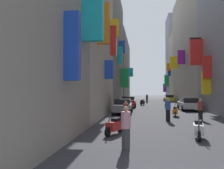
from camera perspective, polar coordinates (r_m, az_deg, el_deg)
The scene contains 21 objects.
ground_plane at distance 33.41m, azimuth 10.66°, elevation -5.44°, with size 140.00×140.00×0.00m, color #38383D.
building_left_mid_a at distance 20.65m, azimuth -10.29°, elevation 12.28°, with size 6.86×11.24×14.43m.
building_left_mid_b at distance 33.07m, azimuth -3.42°, elevation 8.95°, with size 7.22×14.46×16.62m.
building_left_far at distance 52.66m, azimuth 0.71°, elevation 3.81°, with size 7.32×22.41×14.39m.
building_right_mid_b at distance 40.45m, azimuth 21.69°, elevation 9.37°, with size 7.38×20.59×19.75m.
building_right_mid_c at distance 53.48m, azimuth 18.06°, elevation 4.15°, with size 6.95×7.03×15.03m.
building_right_far at distance 60.95m, azimuth 16.77°, elevation 6.53°, with size 7.01×7.46×21.57m.
parked_car_yellow at distance 45.93m, azimuth 14.42°, elevation -3.41°, with size 1.84×4.24×1.42m.
parked_car_grey at distance 22.06m, azimuth 2.80°, elevation -5.51°, with size 1.85×4.27×1.44m.
parked_car_silver at distance 27.04m, azimuth 19.05°, elevation -4.69°, with size 2.00×4.35×1.45m.
parked_car_red at distance 30.36m, azimuth 4.24°, elevation -4.39°, with size 2.03×4.22×1.47m.
scooter_black at distance 34.57m, azimuth 7.83°, elevation -4.55°, with size 0.75×1.75×1.13m.
scooter_red at distance 11.70m, azimuth 0.60°, elevation -10.53°, with size 0.80×1.73×1.13m.
scooter_orange at distance 20.55m, azimuth 15.89°, elevation -6.58°, with size 0.61×1.98×1.13m.
scooter_white at distance 11.50m, azimuth 21.30°, elevation -10.58°, with size 0.64×1.79×1.13m.
scooter_green at distance 28.98m, azimuth 13.91°, elevation -5.11°, with size 0.65×1.78×1.13m.
pedestrian_crossing at distance 8.80m, azimuth 3.58°, elevation -11.05°, with size 0.53×0.53×1.68m.
pedestrian_near_left at distance 16.23m, azimuth 3.57°, elevation -6.95°, with size 0.52×0.52×1.54m.
pedestrian_near_right at distance 18.32m, azimuth 21.76°, elevation -6.00°, with size 0.49×0.49×1.67m.
pedestrian_mid_street at distance 42.20m, azimuth 8.97°, elevation -3.54°, with size 0.53×0.53×1.61m.
pedestrian_far_away at distance 17.02m, azimuth 14.19°, elevation -6.25°, with size 0.54×0.54×1.76m.
Camera 1 is at (-1.86, -3.28, 2.29)m, focal length 35.59 mm.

